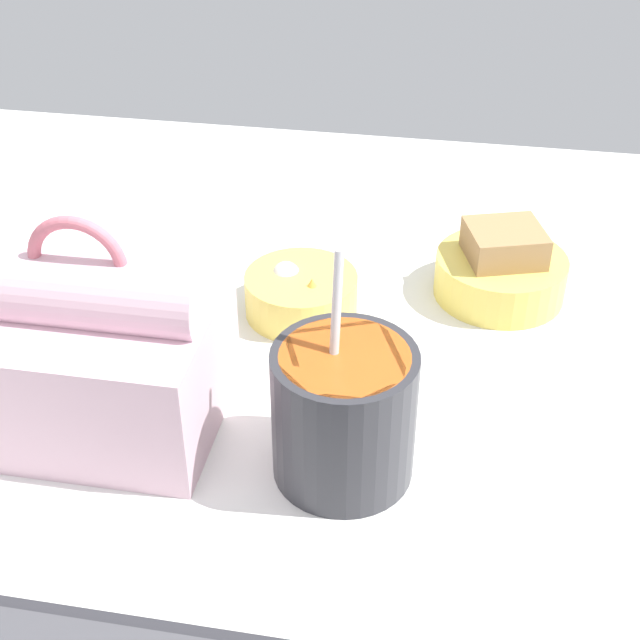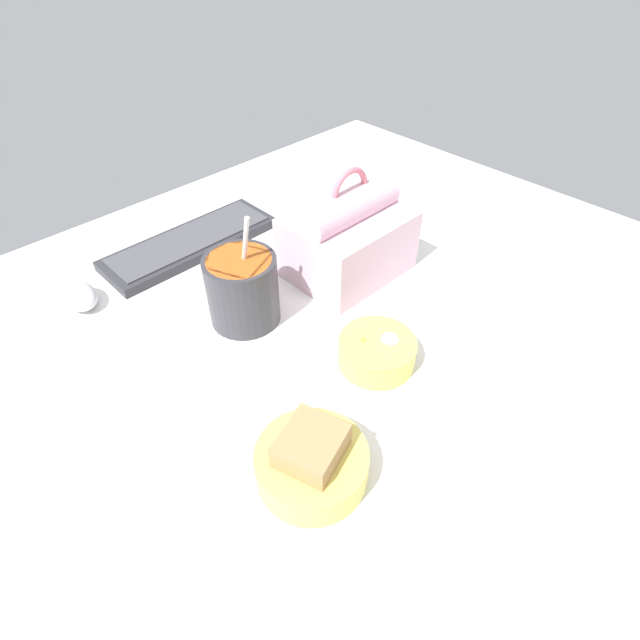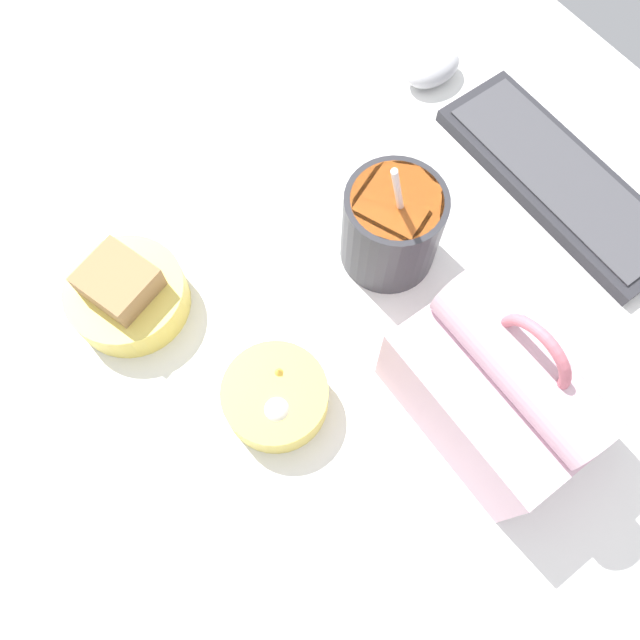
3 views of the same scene
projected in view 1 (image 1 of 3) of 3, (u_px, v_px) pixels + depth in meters
desk_surface at (305, 392)px, 79.30cm from camera, size 140.00×110.00×2.00cm
lunch_bag at (95, 354)px, 71.08cm from camera, size 19.49×15.88×19.15cm
soup_cup at (344, 412)px, 66.73cm from camera, size 10.94×10.94×18.59cm
bento_bowl_sandwich at (501, 270)px, 88.90cm from camera, size 13.06×13.06×7.54cm
bento_bowl_snacks at (301, 293)px, 86.54cm from camera, size 10.98×10.98×4.98cm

